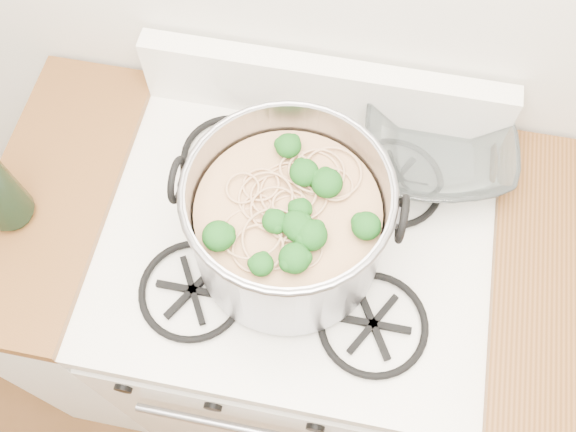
{
  "coord_description": "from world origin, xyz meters",
  "views": [
    {
      "loc": [
        0.08,
        0.75,
        2.05
      ],
      "look_at": [
        -0.01,
        1.23,
        1.06
      ],
      "focal_mm": 40.0,
      "sensor_mm": 36.0,
      "label": 1
    }
  ],
  "objects_px": {
    "stock_pot": "(288,224)",
    "glass_bowl": "(436,150)",
    "spatula": "(336,220)",
    "gas_range": "(294,313)"
  },
  "relations": [
    {
      "from": "stock_pot",
      "to": "spatula",
      "type": "distance_m",
      "value": 0.15
    },
    {
      "from": "gas_range",
      "to": "stock_pot",
      "type": "bearing_deg",
      "value": -107.27
    },
    {
      "from": "stock_pot",
      "to": "glass_bowl",
      "type": "relative_size",
      "value": 3.21
    },
    {
      "from": "gas_range",
      "to": "spatula",
      "type": "bearing_deg",
      "value": 28.64
    },
    {
      "from": "gas_range",
      "to": "stock_pot",
      "type": "xyz_separation_m",
      "value": [
        -0.01,
        -0.03,
        0.6
      ]
    },
    {
      "from": "gas_range",
      "to": "spatula",
      "type": "xyz_separation_m",
      "value": [
        0.07,
        0.04,
        0.5
      ]
    },
    {
      "from": "spatula",
      "to": "glass_bowl",
      "type": "bearing_deg",
      "value": 80.27
    },
    {
      "from": "spatula",
      "to": "glass_bowl",
      "type": "distance_m",
      "value": 0.26
    },
    {
      "from": "stock_pot",
      "to": "spatula",
      "type": "height_order",
      "value": "stock_pot"
    },
    {
      "from": "stock_pot",
      "to": "glass_bowl",
      "type": "xyz_separation_m",
      "value": [
        0.26,
        0.27,
        -0.09
      ]
    }
  ]
}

